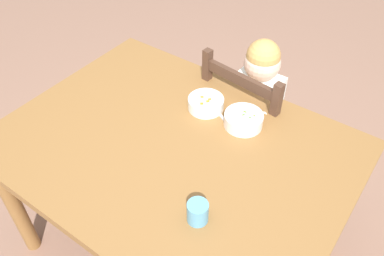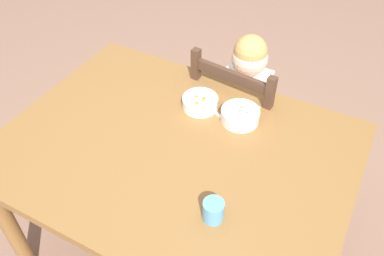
# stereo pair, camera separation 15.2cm
# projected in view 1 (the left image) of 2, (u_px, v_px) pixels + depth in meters

# --- Properties ---
(ground_plane) EXTENTS (8.00, 8.00, 0.00)m
(ground_plane) POSITION_uv_depth(u_px,v_px,m) (178.00, 245.00, 2.09)
(ground_plane) COLOR #8D6755
(dining_table) EXTENTS (1.37, 1.02, 0.75)m
(dining_table) POSITION_uv_depth(u_px,v_px,m) (174.00, 161.00, 1.65)
(dining_table) COLOR brown
(dining_table) RESTS_ON ground
(dining_chair) EXTENTS (0.46, 0.46, 0.90)m
(dining_chair) POSITION_uv_depth(u_px,v_px,m) (251.00, 128.00, 2.10)
(dining_chair) COLOR #4A3123
(dining_chair) RESTS_ON ground
(child_figure) EXTENTS (0.32, 0.31, 0.96)m
(child_figure) POSITION_uv_depth(u_px,v_px,m) (255.00, 102.00, 1.96)
(child_figure) COLOR white
(child_figure) RESTS_ON ground
(bowl_of_peas) EXTENTS (0.16, 0.16, 0.06)m
(bowl_of_peas) POSITION_uv_depth(u_px,v_px,m) (244.00, 119.00, 1.65)
(bowl_of_peas) COLOR white
(bowl_of_peas) RESTS_ON dining_table
(bowl_of_carrots) EXTENTS (0.15, 0.15, 0.05)m
(bowl_of_carrots) POSITION_uv_depth(u_px,v_px,m) (206.00, 103.00, 1.73)
(bowl_of_carrots) COLOR white
(bowl_of_carrots) RESTS_ON dining_table
(spoon) EXTENTS (0.13, 0.08, 0.01)m
(spoon) POSITION_uv_depth(u_px,v_px,m) (216.00, 110.00, 1.73)
(spoon) COLOR silver
(spoon) RESTS_ON dining_table
(drinking_cup) EXTENTS (0.07, 0.07, 0.08)m
(drinking_cup) POSITION_uv_depth(u_px,v_px,m) (198.00, 212.00, 1.30)
(drinking_cup) COLOR #5CA4CE
(drinking_cup) RESTS_ON dining_table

